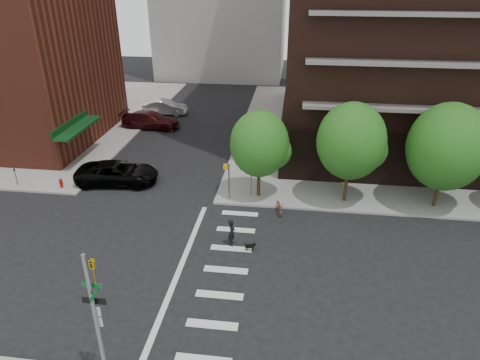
% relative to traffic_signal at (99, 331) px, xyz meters
% --- Properties ---
extents(ground, '(120.00, 120.00, 0.00)m').
position_rel_traffic_signal_xyz_m(ground, '(0.47, 7.49, -2.70)').
color(ground, black).
rests_on(ground, ground).
extents(sidewalk_ne, '(39.00, 33.00, 0.15)m').
position_rel_traffic_signal_xyz_m(sidewalk_ne, '(20.97, 30.99, -2.62)').
color(sidewalk_ne, gray).
rests_on(sidewalk_ne, ground).
extents(sidewalk_nw, '(31.00, 33.00, 0.15)m').
position_rel_traffic_signal_xyz_m(sidewalk_nw, '(-24.03, 30.99, -2.62)').
color(sidewalk_nw, gray).
rests_on(sidewalk_nw, ground).
extents(crosswalk, '(3.85, 13.00, 0.01)m').
position_rel_traffic_signal_xyz_m(crosswalk, '(2.68, 7.49, -2.69)').
color(crosswalk, silver).
rests_on(crosswalk, ground).
extents(tree_a, '(4.00, 4.00, 5.90)m').
position_rel_traffic_signal_xyz_m(tree_a, '(4.47, 15.99, 1.35)').
color(tree_a, '#301E11').
rests_on(tree_a, sidewalk_ne).
extents(tree_b, '(4.50, 4.50, 6.65)m').
position_rel_traffic_signal_xyz_m(tree_b, '(10.47, 15.99, 1.85)').
color(tree_b, '#301E11').
rests_on(tree_b, sidewalk_ne).
extents(tree_c, '(5.00, 5.00, 6.80)m').
position_rel_traffic_signal_xyz_m(tree_c, '(16.47, 15.99, 1.75)').
color(tree_c, '#301E11').
rests_on(tree_c, sidewalk_ne).
extents(traffic_signal, '(0.90, 0.75, 6.00)m').
position_rel_traffic_signal_xyz_m(traffic_signal, '(0.00, 0.00, 0.00)').
color(traffic_signal, slate).
rests_on(traffic_signal, sidewalk_s).
extents(pedestrian_signal, '(2.18, 0.67, 2.60)m').
position_rel_traffic_signal_xyz_m(pedestrian_signal, '(2.79, 15.42, -0.84)').
color(pedestrian_signal, slate).
rests_on(pedestrian_signal, sidewalk_ne).
extents(fire_hydrant, '(0.24, 0.24, 0.73)m').
position_rel_traffic_signal_xyz_m(fire_hydrant, '(-10.03, 15.29, -2.15)').
color(fire_hydrant, '#A50C0C').
rests_on(fire_hydrant, sidewalk_nw).
extents(parking_meter, '(0.10, 0.08, 1.32)m').
position_rel_traffic_signal_xyz_m(parking_meter, '(-13.53, 15.29, -1.74)').
color(parking_meter, black).
rests_on(parking_meter, sidewalk_nw).
extents(parked_car_black, '(3.39, 6.30, 1.68)m').
position_rel_traffic_signal_xyz_m(parked_car_black, '(-6.29, 16.81, -1.86)').
color(parked_car_black, black).
rests_on(parked_car_black, ground).
extents(parked_car_maroon, '(2.51, 5.91, 1.70)m').
position_rel_traffic_signal_xyz_m(parked_car_maroon, '(-7.73, 29.28, -1.85)').
color(parked_car_maroon, '#3C1012').
rests_on(parked_car_maroon, ground).
extents(parked_car_silver, '(1.98, 4.96, 1.60)m').
position_rel_traffic_signal_xyz_m(parked_car_silver, '(-7.60, 33.97, -1.90)').
color(parked_car_silver, silver).
rests_on(parked_car_silver, ground).
extents(scooter, '(0.94, 1.76, 0.88)m').
position_rel_traffic_signal_xyz_m(scooter, '(6.05, 13.99, -2.26)').
color(scooter, '#9A472E').
rests_on(scooter, ground).
extents(dog_walker, '(0.62, 0.41, 1.70)m').
position_rel_traffic_signal_xyz_m(dog_walker, '(3.45, 9.90, -1.85)').
color(dog_walker, black).
rests_on(dog_walker, ground).
extents(dog, '(0.60, 0.23, 0.50)m').
position_rel_traffic_signal_xyz_m(dog, '(4.58, 9.44, -2.38)').
color(dog, black).
rests_on(dog, ground).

